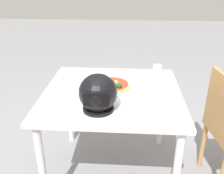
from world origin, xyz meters
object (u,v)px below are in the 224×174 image
dining_table (112,103)px  drinking_glass (157,72)px  pizza (112,85)px  motorcycle_helmet (98,94)px

dining_table → drinking_glass: drinking_glass is taller
pizza → drinking_glass: (-0.35, -0.22, 0.03)m
drinking_glass → pizza: bearing=32.2°
pizza → motorcycle_helmet: size_ratio=1.16×
dining_table → pizza: size_ratio=3.58×
dining_table → drinking_glass: bearing=-141.0°
motorcycle_helmet → drinking_glass: motorcycle_helmet is taller
dining_table → pizza: pizza is taller
motorcycle_helmet → dining_table: bearing=-104.5°
drinking_glass → motorcycle_helmet: bearing=52.9°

